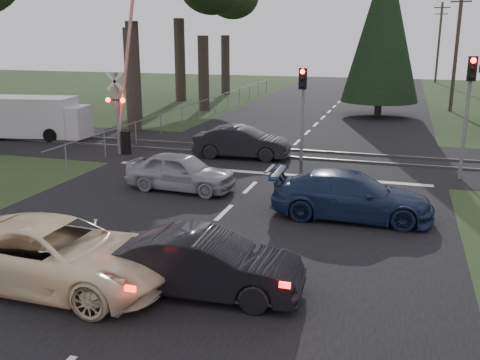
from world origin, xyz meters
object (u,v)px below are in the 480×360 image
at_px(traffic_signal_center, 303,98).
at_px(dark_hatchback, 206,264).
at_px(utility_pole_mid, 457,45).
at_px(dark_car_far, 242,142).
at_px(blue_sedan, 351,196).
at_px(traffic_signal_right, 471,94).
at_px(silver_car, 181,172).
at_px(white_van, 36,118).
at_px(cream_coupe, 57,254).
at_px(crossing_signal, 122,111).
at_px(utility_pole_far, 439,41).

xyz_separation_m(traffic_signal_center, dark_hatchback, (0.39, -12.97, -2.12)).
height_order(utility_pole_mid, dark_car_far, utility_pole_mid).
bearing_deg(blue_sedan, utility_pole_mid, -11.26).
distance_m(traffic_signal_right, silver_car, 11.14).
relative_size(silver_car, white_van, 0.67).
height_order(cream_coupe, dark_car_far, cream_coupe).
bearing_deg(crossing_signal, dark_car_far, 9.05).
bearing_deg(white_van, utility_pole_far, 52.94).
height_order(utility_pole_far, dark_car_far, utility_pole_far).
bearing_deg(dark_hatchback, traffic_signal_right, -31.12).
bearing_deg(crossing_signal, utility_pole_far, 70.77).
height_order(traffic_signal_center, blue_sedan, traffic_signal_center).
bearing_deg(utility_pole_far, blue_sedan, -95.15).
bearing_deg(silver_car, utility_pole_far, -8.47).
height_order(traffic_signal_right, traffic_signal_center, traffic_signal_right).
bearing_deg(cream_coupe, blue_sedan, -40.95).
distance_m(cream_coupe, dark_car_far, 13.57).
distance_m(traffic_signal_right, white_van, 21.55).
bearing_deg(traffic_signal_center, cream_coupe, -102.14).
height_order(traffic_signal_right, white_van, traffic_signal_right).
relative_size(dark_hatchback, white_van, 0.70).
bearing_deg(dark_car_far, white_van, 80.09).
xyz_separation_m(utility_pole_far, dark_car_far, (-10.22, -44.33, -4.01)).
bearing_deg(traffic_signal_center, silver_car, -120.26).
bearing_deg(crossing_signal, cream_coupe, -67.11).
height_order(traffic_signal_right, cream_coupe, traffic_signal_right).
bearing_deg(utility_pole_far, white_van, -117.36).
relative_size(cream_coupe, silver_car, 1.35).
height_order(utility_pole_mid, utility_pole_far, same).
xyz_separation_m(cream_coupe, white_van, (-11.82, 14.91, 0.38)).
height_order(dark_hatchback, blue_sedan, blue_sedan).
distance_m(dark_hatchback, blue_sedan, 6.50).
height_order(traffic_signal_right, dark_car_far, traffic_signal_right).
relative_size(crossing_signal, utility_pole_mid, 0.77).
height_order(crossing_signal, dark_hatchback, crossing_signal).
xyz_separation_m(crossing_signal, utility_pole_mid, (15.77, 20.21, 2.67)).
relative_size(traffic_signal_center, white_van, 0.69).
distance_m(crossing_signal, white_van, 6.90).
bearing_deg(traffic_signal_right, utility_pole_mid, 87.34).
relative_size(crossing_signal, dark_hatchback, 1.66).
bearing_deg(utility_pole_mid, cream_coupe, -107.58).
distance_m(traffic_signal_center, dark_car_far, 3.43).
height_order(dark_hatchback, dark_car_far, dark_car_far).
bearing_deg(silver_car, blue_sedan, -98.03).
bearing_deg(silver_car, white_van, 62.19).
bearing_deg(blue_sedan, dark_car_far, 37.52).
bearing_deg(utility_pole_far, dark_car_far, -102.98).
height_order(traffic_signal_right, silver_car, traffic_signal_right).
xyz_separation_m(cream_coupe, silver_car, (-0.39, 7.90, -0.07)).
height_order(utility_pole_far, silver_car, utility_pole_far).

